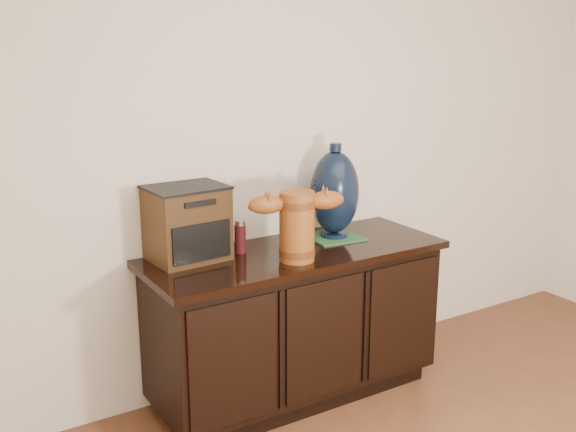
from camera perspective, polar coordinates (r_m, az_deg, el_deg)
sideboard at (r=3.32m, az=0.62°, el=-8.97°), size 1.46×0.56×0.75m
terracotta_vessel at (r=3.00m, az=0.76°, el=-0.51°), size 0.45×0.20×0.32m
tv_radio at (r=3.05m, az=-8.54°, el=-0.60°), size 0.36×0.30×0.34m
green_mat at (r=3.40m, az=3.90°, el=-1.76°), size 0.27×0.27×0.01m
lamp_base at (r=3.34m, az=3.97°, el=1.98°), size 0.26×0.26×0.47m
spray_can at (r=3.14m, az=-4.07°, el=-1.76°), size 0.05×0.05×0.16m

